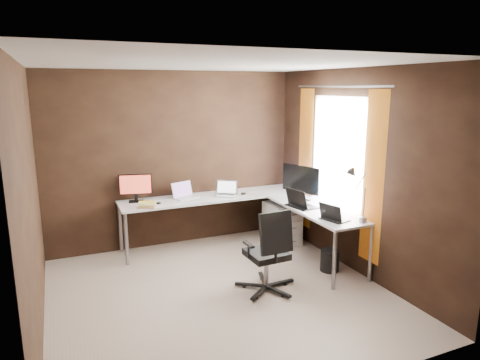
# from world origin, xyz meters

# --- Properties ---
(room) EXTENTS (3.60, 3.60, 2.50)m
(room) POSITION_xyz_m (0.34, 0.07, 1.28)
(room) COLOR gray
(room) RESTS_ON ground
(desk) EXTENTS (2.65, 2.25, 0.73)m
(desk) POSITION_xyz_m (0.84, 1.04, 0.68)
(desk) COLOR silver
(desk) RESTS_ON ground
(drawer_pedestal) EXTENTS (0.42, 0.50, 0.60)m
(drawer_pedestal) POSITION_xyz_m (1.43, 1.15, 0.30)
(drawer_pedestal) COLOR silver
(drawer_pedestal) RESTS_ON ground
(monitor_left) EXTENTS (0.43, 0.17, 0.39)m
(monitor_left) POSITION_xyz_m (-0.59, 1.64, 0.95)
(monitor_left) COLOR black
(monitor_left) RESTS_ON desk
(monitor_right) EXTENTS (0.25, 0.57, 0.49)m
(monitor_right) POSITION_xyz_m (1.51, 0.79, 1.01)
(monitor_right) COLOR black
(monitor_right) RESTS_ON desk
(laptop_white) EXTENTS (0.39, 0.33, 0.22)m
(laptop_white) POSITION_xyz_m (0.08, 1.58, 0.78)
(laptop_white) COLOR silver
(laptop_white) RESTS_ON desk
(laptop_silver) EXTENTS (0.38, 0.36, 0.21)m
(laptop_silver) POSITION_xyz_m (0.67, 1.47, 0.78)
(laptop_silver) COLOR silver
(laptop_silver) RESTS_ON desk
(laptop_black_big) EXTENTS (0.33, 0.42, 0.25)m
(laptop_black_big) POSITION_xyz_m (1.32, 0.50, 0.78)
(laptop_black_big) COLOR black
(laptop_black_big) RESTS_ON desk
(laptop_black_small) EXTENTS (0.30, 0.36, 0.21)m
(laptop_black_small) POSITION_xyz_m (1.39, -0.14, 0.78)
(laptop_black_small) COLOR black
(laptop_black_small) RESTS_ON desk
(book_stack) EXTENTS (0.28, 0.26, 0.07)m
(book_stack) POSITION_xyz_m (-0.51, 1.30, 0.76)
(book_stack) COLOR tan
(book_stack) RESTS_ON desk
(mouse_left) EXTENTS (0.08, 0.06, 0.03)m
(mouse_left) POSITION_xyz_m (-0.35, 1.38, 0.75)
(mouse_left) COLOR black
(mouse_left) RESTS_ON desk
(mouse_corner) EXTENTS (0.10, 0.07, 0.03)m
(mouse_corner) POSITION_xyz_m (0.92, 1.40, 0.75)
(mouse_corner) COLOR black
(mouse_corner) RESTS_ON desk
(desk_lamp) EXTENTS (0.20, 0.23, 0.64)m
(desk_lamp) POSITION_xyz_m (1.59, -0.29, 1.13)
(desk_lamp) COLOR slate
(desk_lamp) RESTS_ON desk
(office_chair) EXTENTS (0.54, 0.54, 0.97)m
(office_chair) POSITION_xyz_m (0.54, -0.13, 0.28)
(office_chair) COLOR black
(office_chair) RESTS_ON ground
(wastebasket) EXTENTS (0.27, 0.27, 0.27)m
(wastebasket) POSITION_xyz_m (1.50, 0.03, 0.14)
(wastebasket) COLOR black
(wastebasket) RESTS_ON ground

